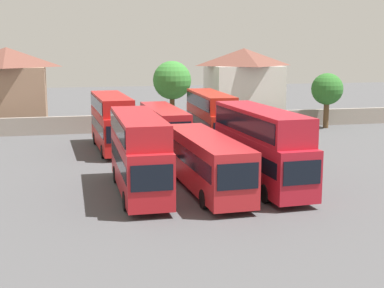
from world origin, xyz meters
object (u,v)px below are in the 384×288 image
at_px(bus_1, 139,150).
at_px(house_terrace_centre, 243,84).
at_px(bus_5, 164,125).
at_px(bus_3, 261,143).
at_px(bus_6, 211,116).
at_px(tree_behind_wall, 327,90).
at_px(bus_2, 206,160).
at_px(house_terrace_left, 8,87).
at_px(tree_left_of_lot, 172,81).
at_px(bus_4, 112,119).

xyz_separation_m(bus_1, house_terrace_centre, (16.57, 30.51, 1.62)).
height_order(bus_5, house_terrace_centre, house_terrace_centre).
height_order(bus_3, house_terrace_centre, house_terrace_centre).
relative_size(bus_5, bus_6, 1.02).
xyz_separation_m(bus_6, house_terrace_centre, (8.13, 15.53, 1.67)).
bearing_deg(bus_5, tree_behind_wall, 110.58).
height_order(bus_2, house_terrace_left, house_terrace_left).
bearing_deg(tree_behind_wall, bus_3, -124.84).
bearing_deg(tree_left_of_lot, bus_1, -105.02).
height_order(bus_1, bus_3, bus_3).
xyz_separation_m(bus_3, bus_6, (0.66, 14.95, -0.13)).
height_order(bus_2, bus_4, bus_4).
xyz_separation_m(bus_2, house_terrace_centre, (12.44, 30.81, 2.38)).
bearing_deg(bus_3, bus_1, -92.69).
distance_m(bus_5, house_terrace_centre, 20.16).
distance_m(bus_1, house_terrace_left, 32.13).
relative_size(bus_2, tree_left_of_lot, 1.61).
relative_size(bus_5, house_terrace_centre, 1.30).
bearing_deg(bus_2, tree_left_of_lot, 171.49).
bearing_deg(bus_3, house_terrace_centre, 161.01).
relative_size(bus_4, house_terrace_left, 1.22).
bearing_deg(bus_1, house_terrace_centre, 151.82).
relative_size(bus_5, tree_left_of_lot, 1.54).
relative_size(bus_3, bus_4, 1.06).
distance_m(bus_4, bus_6, 8.82).
height_order(bus_3, house_terrace_left, house_terrace_left).
relative_size(bus_6, tree_left_of_lot, 1.50).
relative_size(bus_4, tree_left_of_lot, 1.47).
distance_m(bus_4, house_terrace_centre, 23.21).
height_order(bus_1, bus_5, bus_1).
bearing_deg(tree_behind_wall, bus_4, -161.94).
height_order(bus_2, house_terrace_centre, house_terrace_centre).
xyz_separation_m(bus_5, bus_6, (4.29, 0.18, 0.66)).
distance_m(house_terrace_left, tree_left_of_lot, 17.75).
xyz_separation_m(bus_6, tree_left_of_lot, (-1.20, 12.03, 2.41)).
relative_size(house_terrace_centre, tree_left_of_lot, 1.18).
bearing_deg(bus_2, bus_5, 177.91).
bearing_deg(bus_4, bus_6, 89.08).
distance_m(bus_4, bus_5, 4.58).
relative_size(bus_2, bus_3, 1.03).
distance_m(bus_1, tree_behind_wall, 32.52).
relative_size(bus_6, house_terrace_left, 1.25).
bearing_deg(tree_left_of_lot, bus_4, -121.87).
distance_m(bus_6, tree_left_of_lot, 12.32).
xyz_separation_m(bus_1, bus_4, (-0.38, 14.75, -0.06)).
bearing_deg(house_terrace_left, house_terrace_centre, 0.16).
relative_size(bus_1, bus_5, 0.95).
bearing_deg(bus_5, bus_6, 91.19).
distance_m(bus_4, house_terrace_left, 18.57).
bearing_deg(house_terrace_left, bus_2, -65.06).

